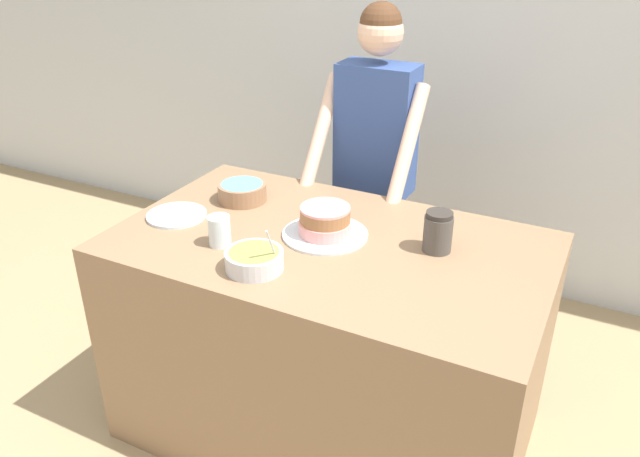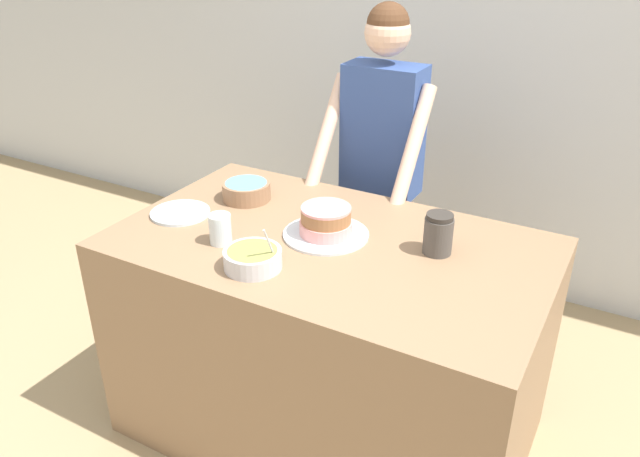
# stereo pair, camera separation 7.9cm
# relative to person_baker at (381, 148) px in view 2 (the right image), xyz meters

# --- Properties ---
(wall_back) EXTENTS (10.00, 0.05, 2.60)m
(wall_back) POSITION_rel_person_baker_xyz_m (0.13, 0.81, 0.27)
(wall_back) COLOR silver
(wall_back) RESTS_ON ground_plane
(counter) EXTENTS (1.61, 0.96, 0.91)m
(counter) POSITION_rel_person_baker_xyz_m (0.13, -0.74, -0.57)
(counter) COLOR #8C6B4C
(counter) RESTS_ON ground_plane
(person_baker) EXTENTS (0.48, 0.46, 1.67)m
(person_baker) POSITION_rel_person_baker_xyz_m (0.00, 0.00, 0.00)
(person_baker) COLOR #2D2D38
(person_baker) RESTS_ON ground_plane
(cake) EXTENTS (0.32, 0.32, 0.12)m
(cake) POSITION_rel_person_baker_xyz_m (0.09, -0.71, -0.06)
(cake) COLOR silver
(cake) RESTS_ON counter
(frosting_bowl_blue) EXTENTS (0.20, 0.20, 0.08)m
(frosting_bowl_blue) POSITION_rel_person_baker_xyz_m (-0.36, -0.58, -0.07)
(frosting_bowl_blue) COLOR #936B4C
(frosting_bowl_blue) RESTS_ON counter
(frosting_bowl_olive) EXTENTS (0.20, 0.20, 0.18)m
(frosting_bowl_olive) POSITION_rel_person_baker_xyz_m (-0.01, -1.04, -0.08)
(frosting_bowl_olive) COLOR silver
(frosting_bowl_olive) RESTS_ON counter
(drinking_glass) EXTENTS (0.08, 0.08, 0.11)m
(drinking_glass) POSITION_rel_person_baker_xyz_m (-0.22, -0.95, -0.06)
(drinking_glass) COLOR silver
(drinking_glass) RESTS_ON counter
(ceramic_plate) EXTENTS (0.24, 0.24, 0.01)m
(ceramic_plate) POSITION_rel_person_baker_xyz_m (-0.51, -0.83, -0.11)
(ceramic_plate) COLOR silver
(ceramic_plate) RESTS_ON counter
(stoneware_jar) EXTENTS (0.10, 0.10, 0.15)m
(stoneware_jar) POSITION_rel_person_baker_xyz_m (0.50, -0.63, -0.04)
(stoneware_jar) COLOR #4C4742
(stoneware_jar) RESTS_ON counter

